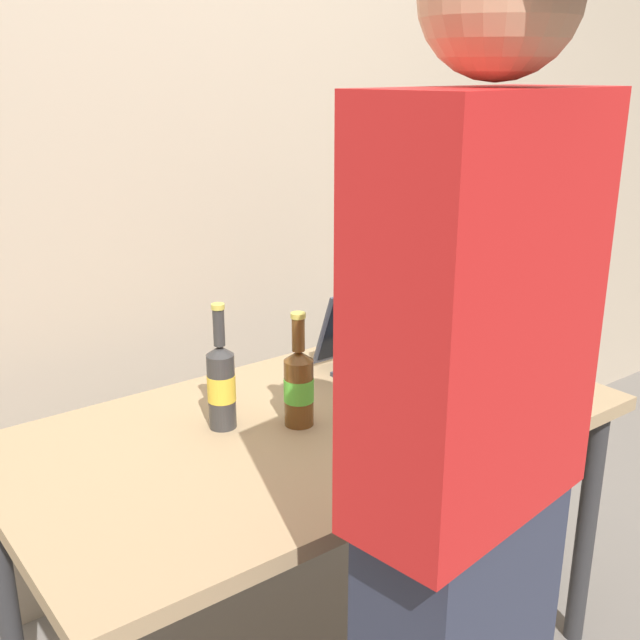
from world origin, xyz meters
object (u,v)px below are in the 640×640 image
at_px(laptop, 385,353).
at_px(beer_bottle_amber, 221,383).
at_px(beer_bottle_dark, 300,385).
at_px(person_figure, 467,488).

distance_m(laptop, beer_bottle_amber, 0.55).
relative_size(beer_bottle_amber, beer_bottle_dark, 1.09).
xyz_separation_m(beer_bottle_amber, beer_bottle_dark, (0.15, -0.10, -0.01)).
height_order(beer_bottle_amber, person_figure, person_figure).
bearing_deg(beer_bottle_dark, person_figure, -101.76).
xyz_separation_m(laptop, beer_bottle_dark, (-0.39, -0.14, 0.05)).
bearing_deg(beer_bottle_amber, laptop, 3.99).
bearing_deg(person_figure, beer_bottle_dark, 78.24).
distance_m(beer_bottle_amber, person_figure, 0.74).
bearing_deg(person_figure, laptop, 55.92).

